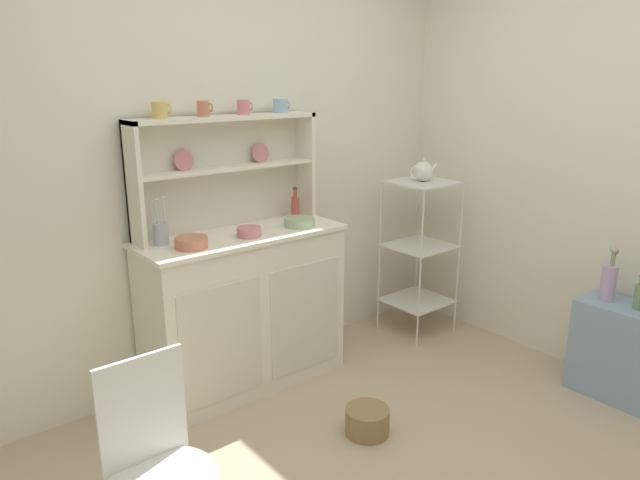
{
  "coord_description": "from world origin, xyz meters",
  "views": [
    {
      "loc": [
        -1.69,
        -1.27,
        1.74
      ],
      "look_at": [
        0.26,
        1.12,
        0.86
      ],
      "focal_mm": 32.45,
      "sensor_mm": 36.0,
      "label": 1
    }
  ],
  "objects_px": {
    "wire_chair": "(155,455)",
    "oil_bottle": "(640,296)",
    "bakers_rack": "(420,242)",
    "cup_gold_0": "(160,110)",
    "hutch_shelf_unit": "(224,163)",
    "side_shelf_blue": "(621,351)",
    "jam_bottle": "(295,207)",
    "porcelain_teapot": "(423,171)",
    "utensil_jar": "(161,233)",
    "floor_basket": "(367,421)",
    "bowl_mixing_large": "(191,242)",
    "hutch_cabinet": "(245,308)",
    "flower_vase": "(609,281)"
  },
  "relations": [
    {
      "from": "wire_chair",
      "to": "oil_bottle",
      "type": "distance_m",
      "value": 2.56
    },
    {
      "from": "bakers_rack",
      "to": "cup_gold_0",
      "type": "bearing_deg",
      "value": 171.53
    },
    {
      "from": "hutch_shelf_unit",
      "to": "bakers_rack",
      "type": "height_order",
      "value": "hutch_shelf_unit"
    },
    {
      "from": "bakers_rack",
      "to": "side_shelf_blue",
      "type": "height_order",
      "value": "bakers_rack"
    },
    {
      "from": "jam_bottle",
      "to": "porcelain_teapot",
      "type": "distance_m",
      "value": 0.93
    },
    {
      "from": "cup_gold_0",
      "to": "jam_bottle",
      "type": "relative_size",
      "value": 0.49
    },
    {
      "from": "wire_chair",
      "to": "porcelain_teapot",
      "type": "relative_size",
      "value": 3.81
    },
    {
      "from": "hutch_shelf_unit",
      "to": "utensil_jar",
      "type": "height_order",
      "value": "hutch_shelf_unit"
    },
    {
      "from": "hutch_shelf_unit",
      "to": "floor_basket",
      "type": "xyz_separation_m",
      "value": [
        0.2,
        -0.98,
        -1.21
      ]
    },
    {
      "from": "hutch_shelf_unit",
      "to": "bowl_mixing_large",
      "type": "height_order",
      "value": "hutch_shelf_unit"
    },
    {
      "from": "hutch_shelf_unit",
      "to": "hutch_cabinet",
      "type": "bearing_deg",
      "value": -90.0
    },
    {
      "from": "bakers_rack",
      "to": "utensil_jar",
      "type": "height_order",
      "value": "utensil_jar"
    },
    {
      "from": "floor_basket",
      "to": "utensil_jar",
      "type": "relative_size",
      "value": 0.89
    },
    {
      "from": "flower_vase",
      "to": "oil_bottle",
      "type": "relative_size",
      "value": 1.62
    },
    {
      "from": "cup_gold_0",
      "to": "flower_vase",
      "type": "relative_size",
      "value": 0.3
    },
    {
      "from": "wire_chair",
      "to": "jam_bottle",
      "type": "distance_m",
      "value": 1.84
    },
    {
      "from": "utensil_jar",
      "to": "wire_chair",
      "type": "bearing_deg",
      "value": -116.77
    },
    {
      "from": "porcelain_teapot",
      "to": "cup_gold_0",
      "type": "bearing_deg",
      "value": 171.52
    },
    {
      "from": "hutch_cabinet",
      "to": "jam_bottle",
      "type": "height_order",
      "value": "jam_bottle"
    },
    {
      "from": "bowl_mixing_large",
      "to": "oil_bottle",
      "type": "relative_size",
      "value": 0.87
    },
    {
      "from": "side_shelf_blue",
      "to": "utensil_jar",
      "type": "distance_m",
      "value": 2.58
    },
    {
      "from": "wire_chair",
      "to": "cup_gold_0",
      "type": "height_order",
      "value": "cup_gold_0"
    },
    {
      "from": "utensil_jar",
      "to": "oil_bottle",
      "type": "distance_m",
      "value": 2.54
    },
    {
      "from": "bowl_mixing_large",
      "to": "porcelain_teapot",
      "type": "height_order",
      "value": "porcelain_teapot"
    },
    {
      "from": "bakers_rack",
      "to": "oil_bottle",
      "type": "xyz_separation_m",
      "value": [
        0.21,
        -1.36,
        -0.03
      ]
    },
    {
      "from": "hutch_shelf_unit",
      "to": "utensil_jar",
      "type": "distance_m",
      "value": 0.54
    },
    {
      "from": "hutch_cabinet",
      "to": "cup_gold_0",
      "type": "relative_size",
      "value": 12.49
    },
    {
      "from": "cup_gold_0",
      "to": "bowl_mixing_large",
      "type": "bearing_deg",
      "value": -82.39
    },
    {
      "from": "floor_basket",
      "to": "wire_chair",
      "type": "bearing_deg",
      "value": -170.96
    },
    {
      "from": "oil_bottle",
      "to": "utensil_jar",
      "type": "bearing_deg",
      "value": 141.51
    },
    {
      "from": "floor_basket",
      "to": "jam_bottle",
      "type": "bearing_deg",
      "value": 75.36
    },
    {
      "from": "bowl_mixing_large",
      "to": "wire_chair",
      "type": "bearing_deg",
      "value": -124.4
    },
    {
      "from": "bowl_mixing_large",
      "to": "jam_bottle",
      "type": "bearing_deg",
      "value": 11.68
    },
    {
      "from": "side_shelf_blue",
      "to": "porcelain_teapot",
      "type": "bearing_deg",
      "value": 99.13
    },
    {
      "from": "porcelain_teapot",
      "to": "floor_basket",
      "type": "bearing_deg",
      "value": -148.74
    },
    {
      "from": "bakers_rack",
      "to": "oil_bottle",
      "type": "distance_m",
      "value": 1.37
    },
    {
      "from": "hutch_cabinet",
      "to": "porcelain_teapot",
      "type": "bearing_deg",
      "value": -5.59
    },
    {
      "from": "jam_bottle",
      "to": "hutch_cabinet",
      "type": "bearing_deg",
      "value": -168.68
    },
    {
      "from": "floor_basket",
      "to": "bowl_mixing_large",
      "type": "relative_size",
      "value": 1.35
    },
    {
      "from": "bakers_rack",
      "to": "jam_bottle",
      "type": "bearing_deg",
      "value": 166.41
    },
    {
      "from": "side_shelf_blue",
      "to": "flower_vase",
      "type": "bearing_deg",
      "value": 89.73
    },
    {
      "from": "cup_gold_0",
      "to": "utensil_jar",
      "type": "height_order",
      "value": "cup_gold_0"
    },
    {
      "from": "hutch_cabinet",
      "to": "utensil_jar",
      "type": "height_order",
      "value": "utensil_jar"
    },
    {
      "from": "floor_basket",
      "to": "utensil_jar",
      "type": "distance_m",
      "value": 1.41
    },
    {
      "from": "floor_basket",
      "to": "jam_bottle",
      "type": "height_order",
      "value": "jam_bottle"
    },
    {
      "from": "hutch_cabinet",
      "to": "wire_chair",
      "type": "bearing_deg",
      "value": -134.27
    },
    {
      "from": "bakers_rack",
      "to": "cup_gold_0",
      "type": "relative_size",
      "value": 11.42
    },
    {
      "from": "floor_basket",
      "to": "bowl_mixing_large",
      "type": "bearing_deg",
      "value": 125.92
    },
    {
      "from": "jam_bottle",
      "to": "utensil_jar",
      "type": "xyz_separation_m",
      "value": [
        -0.86,
        -0.01,
        -0.01
      ]
    },
    {
      "from": "side_shelf_blue",
      "to": "utensil_jar",
      "type": "bearing_deg",
      "value": 142.37
    }
  ]
}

